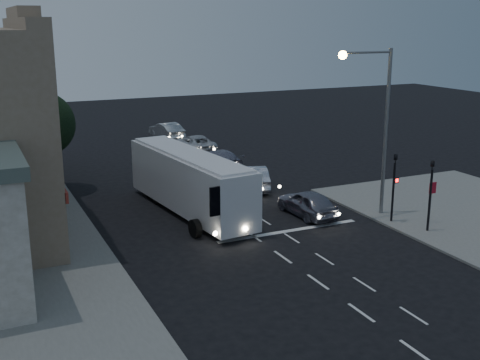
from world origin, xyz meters
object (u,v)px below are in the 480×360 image
car_sedan_c (196,143)px  car_extra (167,131)px  car_sedan_a (253,177)px  streetlight (377,113)px  traffic_signal_side (431,187)px  street_tree (42,121)px  regulatory_sign (432,196)px  car_suv (307,203)px  traffic_signal_main (394,179)px  car_sedan_b (218,159)px  tour_bus (189,180)px

car_sedan_c → car_extra: bearing=-84.2°
car_sedan_a → streetlight: (3.38, -7.94, 4.99)m
traffic_signal_side → street_tree: bearing=135.5°
regulatory_sign → car_suv: bearing=141.7°
traffic_signal_main → streetlight: 3.61m
car_sedan_a → traffic_signal_main: bearing=129.8°
street_tree → traffic_signal_side: bearing=-44.5°
car_sedan_a → streetlight: size_ratio=0.50×
car_suv → traffic_signal_side: (4.11, -5.00, 1.69)m
car_suv → car_sedan_b: (-0.18, 12.23, -0.02)m
car_sedan_b → regulatory_sign: regulatory_sign is taller
traffic_signal_main → car_extra: bearing=96.9°
car_extra → streetlight: 27.11m
car_sedan_b → car_extra: (0.21, 12.64, 0.06)m
streetlight → car_sedan_c: bearing=97.6°
car_suv → traffic_signal_side: 6.69m
car_sedan_b → traffic_signal_main: size_ratio=1.20×
car_sedan_b → traffic_signal_side: traffic_signal_side is taller
streetlight → street_tree: streetlight is taller
traffic_signal_side → street_tree: 23.24m
car_extra → traffic_signal_side: bearing=91.3°
tour_bus → street_tree: 10.70m
car_suv → streetlight: bearing=150.9°
car_sedan_c → regulatory_sign: bearing=103.5°
car_suv → streetlight: size_ratio=0.48×
car_extra → streetlight: size_ratio=0.52×
car_suv → traffic_signal_main: size_ratio=1.05×
car_sedan_c → car_extra: (-0.43, 6.30, 0.07)m
car_extra → car_sedan_c: bearing=87.4°
regulatory_sign → streetlight: size_ratio=0.24×
car_sedan_b → regulatory_sign: (5.29, -16.27, 0.88)m
tour_bus → traffic_signal_main: (9.13, -6.31, 0.55)m
car_extra → traffic_signal_side: size_ratio=1.14×
car_extra → regulatory_sign: (5.08, -28.91, 0.82)m
car_suv → traffic_signal_main: 4.86m
car_sedan_a → traffic_signal_main: (3.64, -9.36, 1.67)m
car_suv → regulatory_sign: bearing=139.5°
car_sedan_c → traffic_signal_side: bearing=100.7°
car_extra → regulatory_sign: regulatory_sign is taller
car_extra → car_sedan_b: bearing=82.5°
traffic_signal_main → street_tree: 21.38m
car_extra → regulatory_sign: bearing=93.5°
car_sedan_b → streetlight: (3.34, -13.83, 5.02)m
tour_bus → car_sedan_c: (6.18, 15.28, -1.17)m
car_sedan_c → traffic_signal_main: bearing=99.7°
car_extra → regulatory_sign: size_ratio=2.13×
car_sedan_c → regulatory_sign: size_ratio=2.29×
traffic_signal_side → regulatory_sign: traffic_signal_side is taller
street_tree → traffic_signal_main: bearing=-42.0°
tour_bus → car_sedan_b: 10.58m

